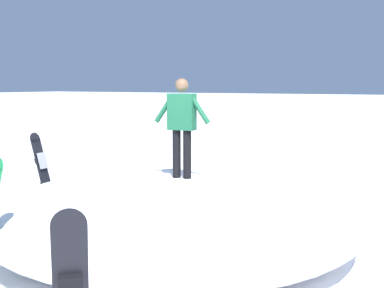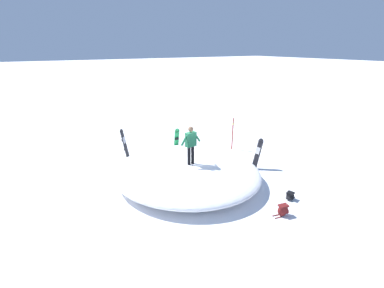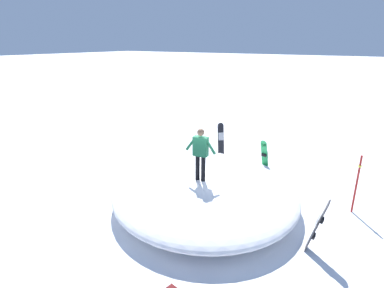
% 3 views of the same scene
% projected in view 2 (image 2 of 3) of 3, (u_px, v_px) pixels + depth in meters
% --- Properties ---
extents(ground, '(240.00, 240.00, 0.00)m').
position_uv_depth(ground, '(183.00, 177.00, 12.60)').
color(ground, white).
extents(snow_mound, '(9.11, 8.99, 0.99)m').
position_uv_depth(snow_mound, '(186.00, 171.00, 12.04)').
color(snow_mound, white).
rests_on(snow_mound, ground).
extents(snowboarder_standing, '(0.27, 1.04, 1.72)m').
position_uv_depth(snowboarder_standing, '(191.00, 143.00, 11.26)').
color(snowboarder_standing, black).
rests_on(snowboarder_standing, snow_mound).
extents(snowboard_primary_upright, '(0.43, 0.43, 1.65)m').
position_uv_depth(snowboard_primary_upright, '(124.00, 143.00, 14.50)').
color(snowboard_primary_upright, black).
rests_on(snowboard_primary_upright, ground).
extents(snowboard_secondary_upright, '(0.49, 0.34, 1.66)m').
position_uv_depth(snowboard_secondary_upright, '(177.00, 141.00, 14.74)').
color(snowboard_secondary_upright, '#1E8C47').
rests_on(snowboard_secondary_upright, ground).
extents(snowboard_tertiary_upright, '(0.34, 0.46, 1.57)m').
position_uv_depth(snowboard_tertiary_upright, '(258.00, 153.00, 13.19)').
color(snowboard_tertiary_upright, black).
rests_on(snowboard_tertiary_upright, ground).
extents(backpack_near, '(0.39, 0.52, 0.33)m').
position_uv_depth(backpack_near, '(290.00, 196.00, 10.66)').
color(backpack_near, black).
rests_on(backpack_near, ground).
extents(backpack_far, '(0.34, 0.63, 0.46)m').
position_uv_depth(backpack_far, '(283.00, 210.00, 9.62)').
color(backpack_far, maroon).
rests_on(backpack_far, ground).
extents(trail_marker_pole, '(0.10, 0.10, 1.95)m').
position_uv_depth(trail_marker_pole, '(233.00, 133.00, 15.58)').
color(trail_marker_pole, '#A51E19').
rests_on(trail_marker_pole, ground).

